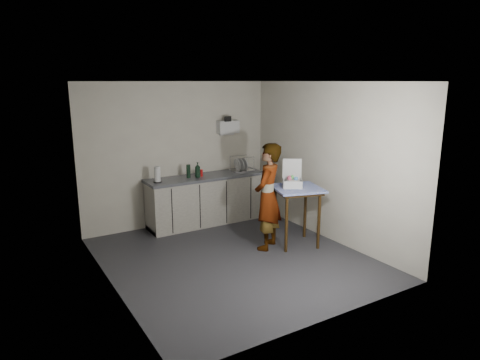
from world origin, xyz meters
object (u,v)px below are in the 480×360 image
dish_rack (242,168)px  side_table (297,195)px  kitchen_counter (206,201)px  soap_bottle (198,170)px  soda_can (201,173)px  bakery_box (292,181)px  paper_towel (157,175)px  dark_bottle (188,171)px  standing_man (268,197)px

dish_rack → side_table: bearing=-90.6°
kitchen_counter → soap_bottle: 0.65m
kitchen_counter → soda_can: (-0.10, -0.01, 0.55)m
side_table → bakery_box: bakery_box is taller
side_table → paper_towel: (-1.70, 1.67, 0.21)m
soap_bottle → paper_towel: size_ratio=1.01×
kitchen_counter → soap_bottle: (-0.19, -0.06, 0.62)m
kitchen_counter → dark_bottle: 0.70m
dish_rack → paper_towel: bearing=-178.1°
side_table → soda_can: (-0.86, 1.71, 0.14)m
soap_bottle → bakery_box: 1.82m
soda_can → dish_rack: dish_rack is taller
kitchen_counter → side_table: bearing=-66.1°
kitchen_counter → side_table: side_table is taller
bakery_box → soda_can: bearing=150.8°
soda_can → bakery_box: bearing=-63.3°
paper_towel → dish_rack: 1.72m
soap_bottle → paper_towel: 0.76m
soda_can → dish_rack: (0.88, 0.02, 0.00)m
side_table → soap_bottle: size_ratio=3.47×
paper_towel → soap_bottle: bearing=-0.9°
soda_can → soap_bottle: bearing=-150.2°
kitchen_counter → paper_towel: 1.13m
kitchen_counter → soda_can: size_ratio=18.08×
bakery_box → standing_man: bearing=-150.9°
paper_towel → dish_rack: dish_rack is taller
standing_man → side_table: bearing=128.6°
soda_can → dark_bottle: size_ratio=0.51×
standing_man → bakery_box: bearing=137.4°
soda_can → side_table: bearing=-63.3°
kitchen_counter → dish_rack: size_ratio=5.42×
standing_man → soap_bottle: 1.62m
dark_bottle → bakery_box: (1.07, -1.62, 0.02)m
side_table → paper_towel: paper_towel is taller
paper_towel → bakery_box: bearing=-43.7°
kitchen_counter → standing_man: size_ratio=1.33×
side_table → standing_man: bearing=-177.3°
dish_rack → bakery_box: bearing=-92.0°
soda_can → bakery_box: (0.82, -1.63, 0.08)m
soap_bottle → side_table: bearing=-60.2°
side_table → soda_can: bearing=133.1°
soap_bottle → soda_can: size_ratio=2.22×
side_table → dish_rack: dish_rack is taller
side_table → soda_can: size_ratio=7.71×
dish_rack → bakery_box: (-0.06, -1.65, 0.08)m
dark_bottle → bakery_box: size_ratio=0.56×
dish_rack → standing_man: bearing=-107.4°
soap_bottle → soda_can: (0.09, 0.05, -0.08)m
dark_bottle → bakery_box: bearing=-56.6°
soda_can → bakery_box: size_ratio=0.29×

